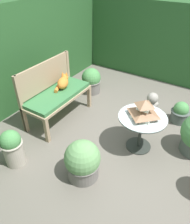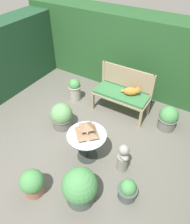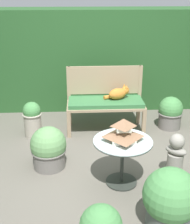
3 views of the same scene
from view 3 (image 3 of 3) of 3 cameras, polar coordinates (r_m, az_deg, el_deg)
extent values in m
plane|color=#666056|center=(4.19, 1.97, -10.54)|extent=(30.00, 30.00, 0.00)
cube|color=#285628|center=(6.14, 0.06, 9.75)|extent=(6.40, 0.83, 1.86)
cube|color=tan|center=(4.94, -4.78, -2.36)|extent=(0.06, 0.06, 0.43)
cube|color=tan|center=(5.04, 8.93, -2.03)|extent=(0.06, 0.06, 0.43)
cube|color=tan|center=(5.38, -4.66, -0.21)|extent=(0.06, 0.06, 0.43)
cube|color=tan|center=(5.48, 7.94, 0.05)|extent=(0.06, 0.06, 0.43)
cube|color=tan|center=(5.09, 1.94, 1.31)|extent=(1.26, 0.54, 0.04)
cube|color=#387542|center=(5.07, 1.95, 1.86)|extent=(1.20, 0.50, 0.06)
cube|color=tan|center=(5.28, -4.78, 2.85)|extent=(0.06, 0.06, 1.03)
cube|color=tan|center=(5.38, 8.11, 3.06)|extent=(0.06, 0.06, 1.03)
cube|color=tan|center=(5.21, 1.76, 5.86)|extent=(1.20, 0.04, 0.47)
ellipsoid|color=orange|center=(5.08, 4.14, 3.34)|extent=(0.35, 0.29, 0.18)
sphere|color=orange|center=(5.15, 5.56, 3.95)|extent=(0.13, 0.13, 0.13)
cone|color=orange|center=(5.15, 5.38, 4.88)|extent=(0.05, 0.05, 0.06)
cone|color=orange|center=(5.09, 5.80, 4.67)|extent=(0.05, 0.05, 0.06)
cylinder|color=orange|center=(5.11, 2.50, 2.77)|extent=(0.18, 0.13, 0.06)
cylinder|color=#2D332D|center=(3.96, 4.83, -12.56)|extent=(0.38, 0.38, 0.02)
cylinder|color=#2D332D|center=(3.81, 4.96, -9.18)|extent=(0.04, 0.04, 0.57)
cylinder|color=silver|center=(3.67, 5.11, -5.31)|extent=(0.70, 0.70, 0.01)
torus|color=#2D332D|center=(3.68, 5.10, -5.47)|extent=(0.70, 0.70, 0.02)
cube|color=silver|center=(3.65, 5.13, -4.85)|extent=(0.27, 0.27, 0.05)
pyramid|color=#936B4C|center=(3.62, 5.16, -3.88)|extent=(0.37, 0.37, 0.08)
cube|color=silver|center=(3.59, 5.20, -2.93)|extent=(0.17, 0.17, 0.05)
pyramid|color=#936B4C|center=(3.57, 5.24, -1.91)|extent=(0.23, 0.23, 0.09)
cylinder|color=gray|center=(4.10, 14.32, -9.44)|extent=(0.20, 0.20, 0.32)
ellipsoid|color=gray|center=(3.99, 14.61, -6.82)|extent=(0.30, 0.28, 0.10)
sphere|color=gray|center=(3.93, 14.79, -5.21)|extent=(0.19, 0.19, 0.19)
cylinder|color=#4C5651|center=(3.36, 13.32, -17.80)|extent=(0.46, 0.46, 0.27)
torus|color=#4C5651|center=(3.29, 13.52, -16.13)|extent=(0.49, 0.49, 0.03)
sphere|color=#4C8E4C|center=(3.22, 13.70, -14.60)|extent=(0.56, 0.56, 0.56)
cylinder|color=#ADA393|center=(5.08, -11.29, -2.28)|extent=(0.27, 0.27, 0.38)
torus|color=#ADA393|center=(5.01, -11.44, -0.41)|extent=(0.31, 0.31, 0.03)
sphere|color=#4C8E4C|center=(4.99, -11.50, 0.24)|extent=(0.28, 0.28, 0.28)
cylinder|color=slate|center=(4.24, -8.38, -8.34)|extent=(0.42, 0.42, 0.25)
torus|color=slate|center=(4.18, -8.46, -7.00)|extent=(0.46, 0.46, 0.03)
sphere|color=#66995B|center=(4.14, -8.54, -5.86)|extent=(0.47, 0.47, 0.47)
cylinder|color=slate|center=(5.44, 13.48, -1.41)|extent=(0.37, 0.37, 0.27)
torus|color=slate|center=(5.39, 13.60, -0.20)|extent=(0.41, 0.41, 0.03)
sphere|color=#4C8E4C|center=(5.36, 13.68, 0.62)|extent=(0.40, 0.40, 0.40)
camera|label=1|loc=(3.15, -44.69, 19.39)|focal=35.00mm
camera|label=2|loc=(2.49, 71.22, 34.55)|focal=35.00mm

